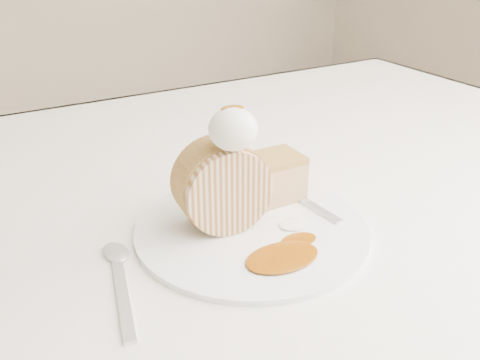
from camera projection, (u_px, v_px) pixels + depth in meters
table at (226, 234)px, 0.79m from camera, size 1.40×0.90×0.75m
plate at (252, 229)px, 0.62m from camera, size 0.27×0.27×0.01m
roulade_slice at (222, 186)px, 0.60m from camera, size 0.11×0.07×0.10m
cake_chunk at (276, 179)px, 0.67m from camera, size 0.06×0.06×0.05m
whipped_cream at (233, 129)px, 0.56m from camera, size 0.05×0.05×0.05m
caramel_drizzle at (232, 104)px, 0.55m from camera, size 0.03×0.02×0.01m
caramel_pool at (282, 257)px, 0.56m from camera, size 0.09×0.06×0.00m
fork at (308, 203)px, 0.67m from camera, size 0.03×0.16×0.00m
spoon at (123, 299)px, 0.51m from camera, size 0.06×0.15×0.00m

